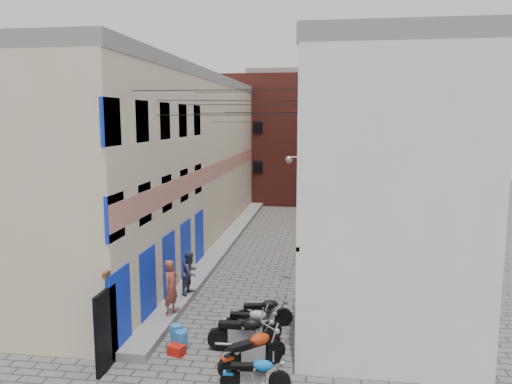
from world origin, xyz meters
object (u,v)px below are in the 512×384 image
at_px(motorcycle_f, 251,321).
at_px(motorcycle_g, 264,311).
at_px(person_a, 171,287).
at_px(red_crate, 176,350).
at_px(water_jug_far, 176,334).
at_px(water_jug_near, 181,341).
at_px(motorcycle_e, 244,331).
at_px(motorcycle_d, 253,349).
at_px(motorcycle_c, 255,372).
at_px(person_b, 190,272).

xyz_separation_m(motorcycle_f, motorcycle_g, (0.27, 0.86, 0.00)).
height_order(person_a, red_crate, person_a).
distance_m(motorcycle_f, water_jug_far, 2.30).
distance_m(motorcycle_g, water_jug_far, 2.89).
bearing_deg(water_jug_far, motorcycle_f, 16.49).
bearing_deg(red_crate, water_jug_near, 80.39).
relative_size(motorcycle_e, water_jug_near, 3.75).
relative_size(motorcycle_g, water_jug_near, 3.33).
bearing_deg(red_crate, motorcycle_d, -14.25).
xyz_separation_m(motorcycle_d, water_jug_far, (-2.53, 1.35, -0.33)).
height_order(motorcycle_f, red_crate, motorcycle_f).
bearing_deg(red_crate, person_a, 110.55).
distance_m(motorcycle_c, person_a, 5.20).
height_order(motorcycle_e, person_a, person_a).
bearing_deg(person_a, person_b, 14.22).
height_order(motorcycle_c, motorcycle_d, motorcycle_d).
bearing_deg(person_a, water_jug_near, -138.79).
relative_size(motorcycle_f, motorcycle_g, 1.00).
distance_m(person_a, person_b, 1.98).
height_order(person_b, red_crate, person_b).
xyz_separation_m(motorcycle_g, red_crate, (-2.22, -2.27, -0.41)).
distance_m(motorcycle_c, person_b, 6.76).
relative_size(motorcycle_c, red_crate, 3.89).
height_order(water_jug_far, red_crate, water_jug_far).
bearing_deg(motorcycle_e, person_b, -146.83).
distance_m(motorcycle_d, motorcycle_f, 2.02).
distance_m(motorcycle_e, motorcycle_f, 0.93).
xyz_separation_m(motorcycle_d, person_a, (-3.16, 2.89, 0.56)).
bearing_deg(motorcycle_f, motorcycle_e, -4.89).
bearing_deg(motorcycle_g, water_jug_far, -72.63).
height_order(motorcycle_d, water_jug_near, motorcycle_d).
bearing_deg(motorcycle_c, motorcycle_f, -175.79).
height_order(water_jug_near, red_crate, water_jug_near).
distance_m(motorcycle_d, water_jug_far, 2.89).
bearing_deg(motorcycle_e, water_jug_near, -86.08).
relative_size(motorcycle_f, water_jug_near, 3.32).
relative_size(motorcycle_d, person_b, 1.31).
bearing_deg(red_crate, motorcycle_e, 14.69).
bearing_deg(person_a, red_crate, -142.88).
bearing_deg(motorcycle_d, person_b, 169.97).
bearing_deg(motorcycle_f, water_jug_near, -59.76).
bearing_deg(motorcycle_c, water_jug_far, -137.03).
height_order(motorcycle_f, water_jug_far, motorcycle_f).
distance_m(motorcycle_e, water_jug_near, 1.86).
bearing_deg(motorcycle_e, motorcycle_c, 15.35).
relative_size(motorcycle_d, motorcycle_f, 1.11).
bearing_deg(motorcycle_d, person_a, -174.79).
height_order(motorcycle_e, water_jug_far, motorcycle_e).
height_order(motorcycle_c, person_b, person_b).
relative_size(motorcycle_d, motorcycle_g, 1.11).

